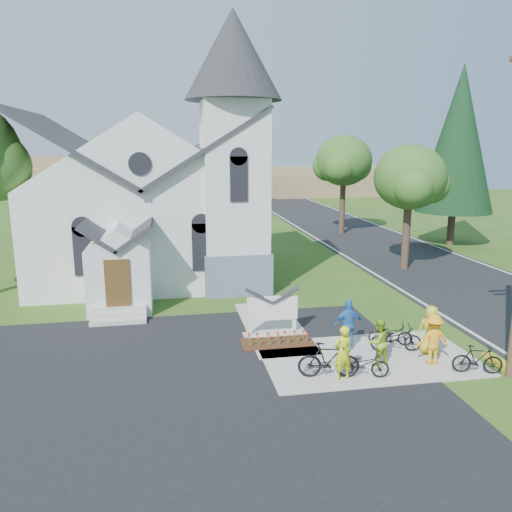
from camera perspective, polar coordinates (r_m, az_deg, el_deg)
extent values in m
plane|color=#335719|center=(16.47, 8.44, -12.63)|extent=(120.00, 120.00, 0.00)
cube|color=black|center=(14.09, -18.12, -17.71)|extent=(20.00, 16.00, 0.02)
cube|color=black|center=(33.43, 16.56, -0.04)|extent=(8.00, 90.00, 0.02)
cube|color=#A9A399|center=(17.39, 12.69, -11.32)|extent=(7.00, 4.00, 0.05)
cube|color=white|center=(27.47, -12.33, 2.85)|extent=(11.00, 9.00, 5.00)
cube|color=slate|center=(24.74, -2.41, -1.47)|extent=(3.20, 3.20, 2.00)
cube|color=white|center=(24.14, -2.49, 6.63)|extent=(3.00, 3.00, 9.00)
cone|color=#25252A|center=(24.35, -2.64, 22.03)|extent=(4.50, 4.50, 4.00)
cube|color=white|center=(22.19, -15.24, -2.47)|extent=(2.60, 2.40, 2.80)
cube|color=#4E3316|center=(20.98, -15.53, -3.05)|extent=(1.00, 0.10, 2.00)
cube|color=#A9A399|center=(18.99, 1.86, -8.85)|extent=(2.20, 0.40, 0.10)
cube|color=white|center=(18.66, -0.71, -7.59)|extent=(0.12, 0.12, 1.00)
cube|color=white|center=(19.00, 4.39, -7.25)|extent=(0.12, 0.12, 1.00)
cube|color=white|center=(18.65, 1.88, -5.98)|extent=(1.90, 0.14, 0.90)
cube|color=#3B1E10|center=(18.18, 2.46, -9.90)|extent=(2.60, 1.10, 0.07)
cylinder|color=#3A281F|center=(29.76, 16.78, 2.40)|extent=(0.44, 0.44, 4.05)
ellipsoid|color=#29581E|center=(29.40, 17.18, 8.60)|extent=(4.00, 4.00, 3.60)
cylinder|color=#3A281F|center=(40.83, 9.84, 5.67)|extent=(0.44, 0.44, 4.50)
ellipsoid|color=#29581E|center=(40.58, 10.03, 10.68)|extent=(4.40, 4.40, 3.96)
cylinder|color=#3A281F|center=(38.22, 21.38, 2.95)|extent=(0.50, 0.50, 2.40)
cone|color=black|center=(37.79, 22.14, 12.25)|extent=(5.20, 5.20, 10.00)
cube|color=#836749|center=(71.11, -1.39, 8.46)|extent=(60.00, 8.00, 4.00)
cube|color=#836749|center=(72.39, -14.41, 8.78)|extent=(30.00, 6.00, 5.60)
cube|color=#836749|center=(73.43, 11.42, 7.96)|extent=(25.00, 6.00, 3.00)
imported|color=#BFD418|center=(15.42, 9.90, -10.83)|extent=(0.68, 0.51, 1.70)
imported|color=black|center=(15.84, 12.09, -11.98)|extent=(1.69, 0.93, 0.84)
imported|color=#8DB922|center=(16.66, 13.79, -9.50)|extent=(0.90, 0.79, 1.54)
imported|color=black|center=(15.57, 8.32, -11.68)|extent=(1.95, 0.87, 1.13)
imported|color=blue|center=(17.61, 10.54, -7.72)|extent=(1.05, 0.47, 1.77)
imported|color=black|center=(17.97, 15.70, -9.04)|extent=(1.82, 0.93, 0.91)
imported|color=orange|center=(17.18, 19.57, -8.95)|extent=(1.11, 0.67, 1.68)
imported|color=black|center=(17.15, 23.99, -10.74)|extent=(1.58, 0.85, 0.91)
imported|color=gold|center=(17.98, 19.32, -7.96)|extent=(0.96, 0.79, 1.69)
imported|color=black|center=(18.49, 15.12, -8.56)|extent=(1.62, 1.02, 0.80)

